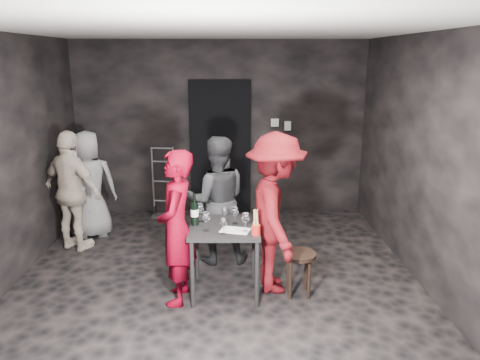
{
  "coord_description": "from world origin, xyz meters",
  "views": [
    {
      "loc": [
        0.14,
        -4.78,
        2.45
      ],
      "look_at": [
        0.26,
        0.25,
        1.11
      ],
      "focal_mm": 35.0,
      "sensor_mm": 36.0,
      "label": 1
    }
  ],
  "objects_px": {
    "server_red": "(176,224)",
    "bystander_grey": "(89,185)",
    "hand_truck": "(164,203)",
    "stool": "(299,261)",
    "woman_black": "(217,198)",
    "bystander_cream": "(72,189)",
    "breadstick_cup": "(256,223)",
    "man_maroon": "(276,203)",
    "wine_bottle": "(195,213)",
    "tasting_table": "(225,235)"
  },
  "relations": [
    {
      "from": "man_maroon",
      "to": "wine_bottle",
      "type": "xyz_separation_m",
      "value": [
        -0.84,
        -0.04,
        -0.09
      ]
    },
    {
      "from": "wine_bottle",
      "to": "breadstick_cup",
      "type": "relative_size",
      "value": 1.23
    },
    {
      "from": "hand_truck",
      "to": "wine_bottle",
      "type": "height_order",
      "value": "hand_truck"
    },
    {
      "from": "tasting_table",
      "to": "man_maroon",
      "type": "distance_m",
      "value": 0.63
    },
    {
      "from": "server_red",
      "to": "man_maroon",
      "type": "height_order",
      "value": "man_maroon"
    },
    {
      "from": "woman_black",
      "to": "man_maroon",
      "type": "bearing_deg",
      "value": 127.41
    },
    {
      "from": "tasting_table",
      "to": "woman_black",
      "type": "bearing_deg",
      "value": 97.01
    },
    {
      "from": "man_maroon",
      "to": "bystander_grey",
      "type": "xyz_separation_m",
      "value": [
        -2.41,
        1.57,
        -0.23
      ]
    },
    {
      "from": "man_maroon",
      "to": "bystander_cream",
      "type": "xyz_separation_m",
      "value": [
        -2.49,
        1.13,
        -0.16
      ]
    },
    {
      "from": "woman_black",
      "to": "man_maroon",
      "type": "height_order",
      "value": "man_maroon"
    },
    {
      "from": "bystander_grey",
      "to": "wine_bottle",
      "type": "distance_m",
      "value": 2.25
    },
    {
      "from": "hand_truck",
      "to": "server_red",
      "type": "relative_size",
      "value": 0.66
    },
    {
      "from": "bystander_cream",
      "to": "wine_bottle",
      "type": "bearing_deg",
      "value": 172.44
    },
    {
      "from": "stool",
      "to": "server_red",
      "type": "height_order",
      "value": "server_red"
    },
    {
      "from": "tasting_table",
      "to": "bystander_cream",
      "type": "distance_m",
      "value": 2.31
    },
    {
      "from": "breadstick_cup",
      "to": "man_maroon",
      "type": "bearing_deg",
      "value": 56.41
    },
    {
      "from": "server_red",
      "to": "bystander_grey",
      "type": "bearing_deg",
      "value": -139.83
    },
    {
      "from": "hand_truck",
      "to": "bystander_grey",
      "type": "relative_size",
      "value": 0.74
    },
    {
      "from": "hand_truck",
      "to": "woman_black",
      "type": "relative_size",
      "value": 0.68
    },
    {
      "from": "woman_black",
      "to": "wine_bottle",
      "type": "height_order",
      "value": "woman_black"
    },
    {
      "from": "woman_black",
      "to": "bystander_cream",
      "type": "distance_m",
      "value": 1.9
    },
    {
      "from": "server_red",
      "to": "wine_bottle",
      "type": "bearing_deg",
      "value": 142.13
    },
    {
      "from": "bystander_cream",
      "to": "hand_truck",
      "type": "bearing_deg",
      "value": -98.65
    },
    {
      "from": "wine_bottle",
      "to": "breadstick_cup",
      "type": "distance_m",
      "value": 0.69
    },
    {
      "from": "hand_truck",
      "to": "bystander_grey",
      "type": "xyz_separation_m",
      "value": [
        -0.89,
        -0.87,
        0.54
      ]
    },
    {
      "from": "server_red",
      "to": "woman_black",
      "type": "bearing_deg",
      "value": 161.24
    },
    {
      "from": "wine_bottle",
      "to": "bystander_cream",
      "type": "bearing_deg",
      "value": 144.52
    },
    {
      "from": "woman_black",
      "to": "man_maroon",
      "type": "distance_m",
      "value": 0.98
    },
    {
      "from": "woman_black",
      "to": "man_maroon",
      "type": "relative_size",
      "value": 0.83
    },
    {
      "from": "tasting_table",
      "to": "breadstick_cup",
      "type": "bearing_deg",
      "value": -38.76
    },
    {
      "from": "server_red",
      "to": "bystander_cream",
      "type": "relative_size",
      "value": 1.02
    },
    {
      "from": "hand_truck",
      "to": "wine_bottle",
      "type": "relative_size",
      "value": 3.22
    },
    {
      "from": "man_maroon",
      "to": "woman_black",
      "type": "bearing_deg",
      "value": 36.46
    },
    {
      "from": "stool",
      "to": "bystander_grey",
      "type": "bearing_deg",
      "value": 146.86
    },
    {
      "from": "tasting_table",
      "to": "stool",
      "type": "distance_m",
      "value": 0.82
    },
    {
      "from": "hand_truck",
      "to": "bystander_grey",
      "type": "height_order",
      "value": "bystander_grey"
    },
    {
      "from": "bystander_grey",
      "to": "breadstick_cup",
      "type": "height_order",
      "value": "bystander_grey"
    },
    {
      "from": "tasting_table",
      "to": "breadstick_cup",
      "type": "distance_m",
      "value": 0.46
    },
    {
      "from": "woman_black",
      "to": "wine_bottle",
      "type": "xyz_separation_m",
      "value": [
        -0.21,
        -0.77,
        0.08
      ]
    },
    {
      "from": "server_red",
      "to": "bystander_grey",
      "type": "height_order",
      "value": "server_red"
    },
    {
      "from": "hand_truck",
      "to": "man_maroon",
      "type": "relative_size",
      "value": 0.56
    },
    {
      "from": "tasting_table",
      "to": "stool",
      "type": "xyz_separation_m",
      "value": [
        0.77,
        -0.07,
        -0.27
      ]
    },
    {
      "from": "server_red",
      "to": "woman_black",
      "type": "relative_size",
      "value": 1.04
    },
    {
      "from": "bystander_cream",
      "to": "man_maroon",
      "type": "bearing_deg",
      "value": -176.51
    },
    {
      "from": "bystander_cream",
      "to": "wine_bottle",
      "type": "xyz_separation_m",
      "value": [
        1.65,
        -1.17,
        0.07
      ]
    },
    {
      "from": "hand_truck",
      "to": "breadstick_cup",
      "type": "xyz_separation_m",
      "value": [
        1.3,
        -2.78,
        0.67
      ]
    },
    {
      "from": "man_maroon",
      "to": "breadstick_cup",
      "type": "height_order",
      "value": "man_maroon"
    },
    {
      "from": "breadstick_cup",
      "to": "hand_truck",
      "type": "bearing_deg",
      "value": 115.02
    },
    {
      "from": "wine_bottle",
      "to": "breadstick_cup",
      "type": "height_order",
      "value": "wine_bottle"
    },
    {
      "from": "woman_black",
      "to": "bystander_cream",
      "type": "relative_size",
      "value": 0.99
    }
  ]
}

